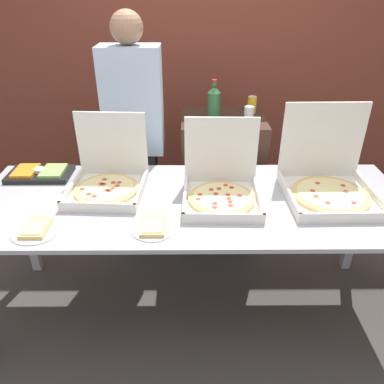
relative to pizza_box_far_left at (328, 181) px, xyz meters
The scene contains 14 objects.
ground_plane 1.21m from the pizza_box_far_left, behind, with size 16.00×16.00×0.00m, color #423D38.
brick_wall_behind 1.87m from the pizza_box_far_left, 115.33° to the left, with size 10.00×0.06×2.80m.
buffet_table 0.80m from the pizza_box_far_left, behind, with size 2.44×0.90×0.84m.
pizza_box_far_left is the anchor object (origin of this frame).
pizza_box_near_left 0.61m from the pizza_box_far_left, behind, with size 0.43×0.45×0.42m.
pizza_box_near_right 1.26m from the pizza_box_far_left, behind, with size 0.44×0.46×0.42m.
paper_plate_front_left 1.03m from the pizza_box_far_left, 160.27° to the right, with size 0.23×0.23×0.03m.
paper_plate_front_center 1.59m from the pizza_box_far_left, 166.89° to the right, with size 0.24×0.24×0.03m.
veggie_tray 1.74m from the pizza_box_far_left, behind, with size 0.38×0.22×0.05m.
sideboard_podium 1.01m from the pizza_box_far_left, 125.50° to the left, with size 0.61×0.53×1.05m.
soda_bottle 1.00m from the pizza_box_far_left, 129.32° to the left, with size 0.09×0.09×0.27m.
soda_can_silver 0.75m from the pizza_box_far_left, 121.54° to the left, with size 0.07×0.07×0.12m.
soda_can_colored 0.94m from the pizza_box_far_left, 110.29° to the left, with size 0.07×0.07×0.12m.
person_guest_plaid 1.32m from the pizza_box_far_left, 152.10° to the left, with size 0.40×0.22×1.77m.
Camera 1 is at (-0.01, -1.81, 1.92)m, focal length 35.00 mm.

